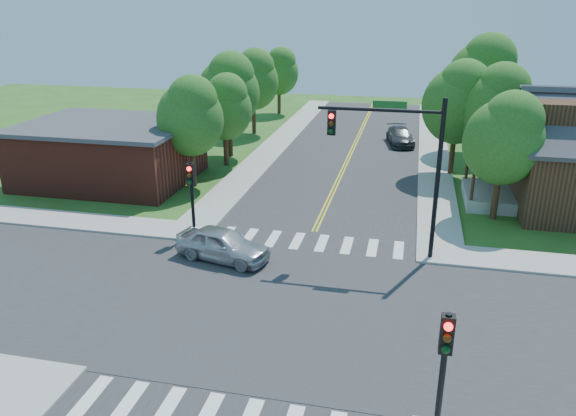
% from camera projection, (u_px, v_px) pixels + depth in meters
% --- Properties ---
extents(ground, '(100.00, 100.00, 0.00)m').
position_uv_depth(ground, '(279.00, 308.00, 21.16)').
color(ground, '#2D581B').
rests_on(ground, ground).
extents(road_ns, '(10.00, 90.00, 0.04)m').
position_uv_depth(road_ns, '(279.00, 308.00, 21.15)').
color(road_ns, '#2D2D30').
rests_on(road_ns, ground).
extents(road_ew, '(90.00, 10.00, 0.04)m').
position_uv_depth(road_ew, '(279.00, 307.00, 21.15)').
color(road_ew, '#2D2D30').
rests_on(road_ew, ground).
extents(intersection_patch, '(10.20, 10.20, 0.06)m').
position_uv_depth(intersection_patch, '(279.00, 308.00, 21.16)').
color(intersection_patch, '#2D2D30').
rests_on(intersection_patch, ground).
extents(sidewalk_nw, '(40.00, 40.00, 0.14)m').
position_uv_depth(sidewalk_nw, '(111.00, 166.00, 38.84)').
color(sidewalk_nw, '#9E9B93').
rests_on(sidewalk_nw, ground).
extents(crosswalk_north, '(8.85, 2.00, 0.01)m').
position_uv_depth(crosswalk_north, '(309.00, 242.00, 26.81)').
color(crosswalk_north, white).
rests_on(crosswalk_north, ground).
extents(centerline, '(0.30, 90.00, 0.01)m').
position_uv_depth(centerline, '(279.00, 307.00, 21.14)').
color(centerline, yellow).
rests_on(centerline, ground).
extents(signal_mast_ne, '(5.30, 0.42, 7.20)m').
position_uv_depth(signal_mast_ne, '(399.00, 152.00, 23.77)').
color(signal_mast_ne, black).
rests_on(signal_mast_ne, ground).
extents(signal_pole_se, '(0.34, 0.42, 3.80)m').
position_uv_depth(signal_pole_se, '(445.00, 354.00, 13.94)').
color(signal_pole_se, black).
rests_on(signal_pole_se, ground).
extents(signal_pole_nw, '(0.34, 0.42, 3.80)m').
position_uv_depth(signal_pole_nw, '(191.00, 186.00, 26.48)').
color(signal_pole_nw, black).
rests_on(signal_pole_nw, ground).
extents(building_nw, '(10.40, 8.40, 3.73)m').
position_uv_depth(building_nw, '(110.00, 152.00, 35.48)').
color(building_nw, maroon).
rests_on(building_nw, ground).
extents(tree_e_a, '(4.01, 3.81, 6.81)m').
position_uv_depth(tree_e_a, '(506.00, 137.00, 28.16)').
color(tree_e_a, '#382314').
rests_on(tree_e_a, ground).
extents(tree_e_b, '(4.41, 4.19, 7.50)m').
position_uv_depth(tree_e_b, '(497.00, 105.00, 34.09)').
color(tree_e_b, '#382314').
rests_on(tree_e_b, ground).
extents(tree_e_c, '(5.18, 4.92, 8.80)m').
position_uv_depth(tree_e_c, '(484.00, 75.00, 40.54)').
color(tree_e_c, '#382314').
rests_on(tree_e_c, ground).
extents(tree_e_d, '(4.34, 4.12, 7.38)m').
position_uv_depth(tree_e_d, '(475.00, 73.00, 49.34)').
color(tree_e_d, '#382314').
rests_on(tree_e_d, ground).
extents(tree_w_a, '(4.04, 3.84, 6.87)m').
position_uv_depth(tree_w_a, '(191.00, 114.00, 33.39)').
color(tree_w_a, '#382314').
rests_on(tree_w_a, ground).
extents(tree_w_b, '(4.47, 4.25, 7.60)m').
position_uv_depth(tree_w_b, '(229.00, 88.00, 39.84)').
color(tree_w_b, '#382314').
rests_on(tree_w_b, ground).
extents(tree_w_c, '(4.25, 4.04, 7.23)m').
position_uv_depth(tree_w_c, '(254.00, 78.00, 46.91)').
color(tree_w_c, '#382314').
rests_on(tree_w_c, ground).
extents(tree_w_d, '(3.89, 3.70, 6.61)m').
position_uv_depth(tree_w_d, '(280.00, 70.00, 55.58)').
color(tree_w_d, '#382314').
rests_on(tree_w_d, ground).
extents(tree_house, '(4.44, 4.22, 7.55)m').
position_uv_depth(tree_house, '(459.00, 100.00, 35.35)').
color(tree_house, '#382314').
rests_on(tree_house, ground).
extents(tree_bldg, '(3.77, 3.58, 6.40)m').
position_uv_depth(tree_bldg, '(225.00, 105.00, 37.88)').
color(tree_bldg, '#382314').
rests_on(tree_bldg, ground).
extents(car_silver, '(3.67, 5.08, 1.46)m').
position_uv_depth(car_silver, '(223.00, 245.00, 24.80)').
color(car_silver, '#BABDC2').
rests_on(car_silver, ground).
extents(car_dgrey, '(3.46, 5.16, 1.30)m').
position_uv_depth(car_dgrey, '(400.00, 137.00, 44.63)').
color(car_dgrey, '#343639').
rests_on(car_dgrey, ground).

